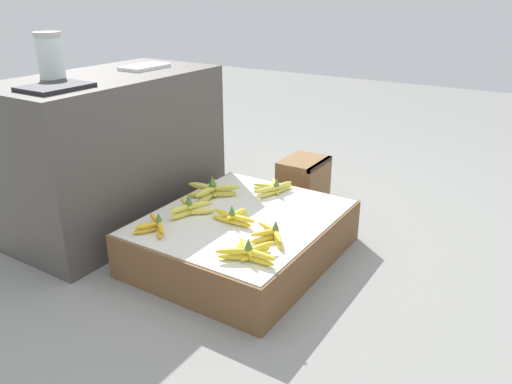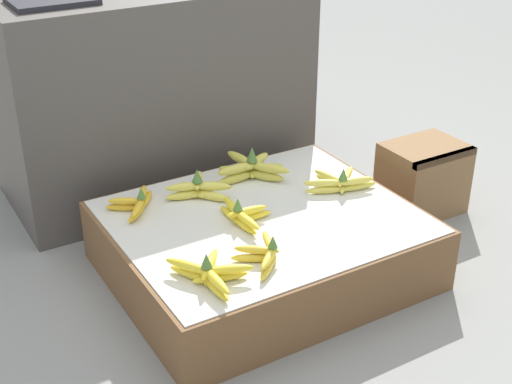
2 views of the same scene
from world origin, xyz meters
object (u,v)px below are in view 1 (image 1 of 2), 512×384
(banana_bunch_back_midleft, at_px, (189,208))
(banana_bunch_back_midright, at_px, (212,190))
(glass_jar, at_px, (50,55))
(banana_bunch_front_midleft, at_px, (271,234))
(foam_tray_white, at_px, (145,67))
(banana_bunch_middle_midleft, at_px, (234,217))
(banana_bunch_back_left, at_px, (154,225))
(banana_bunch_middle_right, at_px, (273,188))
(wooden_crate, at_px, (304,181))
(banana_bunch_front_left, at_px, (249,252))

(banana_bunch_back_midleft, relative_size, banana_bunch_back_midright, 0.78)
(banana_bunch_back_midright, xyz_separation_m, glass_jar, (-0.33, 0.66, 0.65))
(banana_bunch_front_midleft, height_order, foam_tray_white, foam_tray_white)
(banana_bunch_front_midleft, distance_m, banana_bunch_middle_midleft, 0.23)
(banana_bunch_back_left, xyz_separation_m, glass_jar, (0.10, 0.68, 0.65))
(banana_bunch_back_midleft, bearing_deg, banana_bunch_middle_right, -24.35)
(banana_bunch_front_midleft, xyz_separation_m, foam_tray_white, (0.36, 0.99, 0.56))
(banana_bunch_front_midleft, height_order, banana_bunch_middle_midleft, banana_bunch_middle_midleft)
(banana_bunch_middle_midleft, bearing_deg, banana_bunch_middle_right, 4.67)
(banana_bunch_back_midright, height_order, foam_tray_white, foam_tray_white)
(banana_bunch_back_midright, xyz_separation_m, foam_tray_white, (0.12, 0.51, 0.55))
(banana_bunch_back_midleft, bearing_deg, foam_tray_white, 57.85)
(wooden_crate, distance_m, banana_bunch_middle_midleft, 0.82)
(banana_bunch_front_midleft, distance_m, glass_jar, 1.32)
(banana_bunch_back_midleft, relative_size, glass_jar, 0.99)
(wooden_crate, xyz_separation_m, banana_bunch_back_midleft, (-0.84, 0.16, 0.11))
(banana_bunch_front_left, bearing_deg, glass_jar, 85.62)
(banana_bunch_front_left, xyz_separation_m, foam_tray_white, (0.54, 1.00, 0.55))
(foam_tray_white, bearing_deg, banana_bunch_middle_midleft, -111.75)
(banana_bunch_middle_midleft, distance_m, foam_tray_white, 1.00)
(banana_bunch_front_left, xyz_separation_m, banana_bunch_middle_midleft, (0.23, 0.23, -0.00))
(banana_bunch_front_left, xyz_separation_m, banana_bunch_back_midleft, (0.20, 0.46, 0.00))
(banana_bunch_middle_midleft, distance_m, banana_bunch_middle_right, 0.39)
(wooden_crate, relative_size, banana_bunch_back_left, 1.55)
(wooden_crate, xyz_separation_m, banana_bunch_front_left, (-1.04, -0.30, 0.11))
(banana_bunch_back_left, bearing_deg, foam_tray_white, 43.59)
(wooden_crate, bearing_deg, banana_bunch_middle_right, -175.32)
(banana_bunch_middle_midleft, xyz_separation_m, glass_jar, (-0.14, 0.92, 0.65))
(banana_bunch_middle_midleft, bearing_deg, wooden_crate, 4.67)
(banana_bunch_front_midleft, height_order, banana_bunch_back_midleft, banana_bunch_back_midleft)
(banana_bunch_middle_right, relative_size, banana_bunch_back_left, 1.34)
(wooden_crate, relative_size, foam_tray_white, 1.13)
(banana_bunch_back_left, relative_size, foam_tray_white, 0.73)
(wooden_crate, distance_m, banana_bunch_middle_right, 0.43)
(banana_bunch_middle_midleft, relative_size, banana_bunch_back_midleft, 1.11)
(banana_bunch_middle_midleft, bearing_deg, foam_tray_white, 68.25)
(glass_jar, bearing_deg, banana_bunch_middle_midleft, -81.19)
(banana_bunch_middle_right, distance_m, banana_bunch_back_left, 0.67)
(banana_bunch_front_left, distance_m, banana_bunch_middle_right, 0.68)
(wooden_crate, height_order, banana_bunch_front_midleft, banana_bunch_front_midleft)
(banana_bunch_middle_midleft, bearing_deg, banana_bunch_back_left, 135.66)
(wooden_crate, bearing_deg, foam_tray_white, 125.51)
(banana_bunch_front_left, relative_size, banana_bunch_back_midright, 0.88)
(wooden_crate, distance_m, banana_bunch_back_midright, 0.66)
(glass_jar, bearing_deg, banana_bunch_back_midleft, -81.19)
(foam_tray_white, bearing_deg, banana_bunch_back_left, -136.41)
(banana_bunch_middle_midleft, height_order, glass_jar, glass_jar)
(wooden_crate, bearing_deg, banana_bunch_middle_midleft, -175.33)
(banana_bunch_back_left, relative_size, banana_bunch_back_midright, 0.70)
(banana_bunch_front_left, distance_m, banana_bunch_middle_midleft, 0.33)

